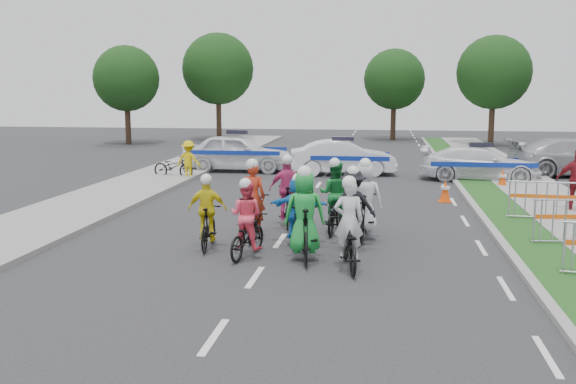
# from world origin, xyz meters

# --- Properties ---
(ground) EXTENTS (90.00, 90.00, 0.00)m
(ground) POSITION_xyz_m (0.00, 0.00, 0.00)
(ground) COLOR #28282B
(ground) RESTS_ON ground
(curb_right) EXTENTS (0.20, 60.00, 0.12)m
(curb_right) POSITION_xyz_m (5.10, 5.00, 0.06)
(curb_right) COLOR gray
(curb_right) RESTS_ON ground
(grass_strip) EXTENTS (1.20, 60.00, 0.11)m
(grass_strip) POSITION_xyz_m (5.80, 5.00, 0.06)
(grass_strip) COLOR #1C4115
(grass_strip) RESTS_ON ground
(sidewalk_left) EXTENTS (3.00, 60.00, 0.13)m
(sidewalk_left) POSITION_xyz_m (-6.50, 5.00, 0.07)
(sidewalk_left) COLOR gray
(sidewalk_left) RESTS_ON ground
(rider_0) EXTENTS (0.97, 1.93, 1.88)m
(rider_0) POSITION_xyz_m (1.72, 0.89, 0.62)
(rider_0) COLOR black
(rider_0) RESTS_ON ground
(rider_1) EXTENTS (0.92, 1.97, 2.01)m
(rider_1) POSITION_xyz_m (0.78, 1.39, 0.78)
(rider_1) COLOR black
(rider_1) RESTS_ON ground
(rider_2) EXTENTS (0.90, 1.76, 1.71)m
(rider_2) POSITION_xyz_m (-0.48, 1.49, 0.64)
(rider_2) COLOR black
(rider_2) RESTS_ON ground
(rider_3) EXTENTS (0.89, 1.66, 1.71)m
(rider_3) POSITION_xyz_m (-1.47, 2.03, 0.66)
(rider_3) COLOR black
(rider_3) RESTS_ON ground
(rider_4) EXTENTS (1.04, 1.84, 1.87)m
(rider_4) POSITION_xyz_m (1.71, 2.69, 0.72)
(rider_4) COLOR black
(rider_4) RESTS_ON ground
(rider_5) EXTENTS (1.34, 1.60, 1.67)m
(rider_5) POSITION_xyz_m (0.47, 2.65, 0.71)
(rider_5) COLOR black
(rider_5) RESTS_ON ground
(rider_6) EXTENTS (0.81, 1.94, 1.94)m
(rider_6) POSITION_xyz_m (-0.68, 3.18, 0.64)
(rider_6) COLOR black
(rider_6) RESTS_ON ground
(rider_7) EXTENTS (0.85, 1.88, 1.96)m
(rider_7) POSITION_xyz_m (1.95, 3.49, 0.76)
(rider_7) COLOR black
(rider_7) RESTS_ON ground
(rider_8) EXTENTS (0.83, 1.88, 1.88)m
(rider_8) POSITION_xyz_m (1.19, 4.17, 0.70)
(rider_8) COLOR black
(rider_8) RESTS_ON ground
(rider_9) EXTENTS (1.00, 1.86, 1.90)m
(rider_9) POSITION_xyz_m (-0.06, 4.66, 0.73)
(rider_9) COLOR black
(rider_9) RESTS_ON ground
(police_car_0) EXTENTS (4.77, 1.96, 1.62)m
(police_car_0) POSITION_xyz_m (-3.91, 15.59, 0.81)
(police_car_0) COLOR white
(police_car_0) RESTS_ON ground
(police_car_1) EXTENTS (4.54, 2.23, 1.43)m
(police_car_1) POSITION_xyz_m (0.70, 15.04, 0.72)
(police_car_1) COLOR white
(police_car_1) RESTS_ON ground
(police_car_2) EXTENTS (4.72, 2.31, 1.32)m
(police_car_2) POSITION_xyz_m (6.12, 14.12, 0.66)
(police_car_2) COLOR white
(police_car_2) RESTS_ON ground
(civilian_sedan) EXTENTS (5.55, 2.89, 1.54)m
(civilian_sedan) POSITION_xyz_m (10.11, 16.05, 0.77)
(civilian_sedan) COLOR #A8A8AD
(civilian_sedan) RESTS_ON ground
(marshal_hiviz) EXTENTS (1.07, 0.73, 1.53)m
(marshal_hiviz) POSITION_xyz_m (-5.25, 12.80, 0.76)
(marshal_hiviz) COLOR #DABA0B
(marshal_hiviz) RESTS_ON ground
(barrier_2) EXTENTS (2.02, 0.61, 1.12)m
(barrier_2) POSITION_xyz_m (6.70, 6.09, 0.56)
(barrier_2) COLOR #A5A8AD
(barrier_2) RESTS_ON ground
(cone_0) EXTENTS (0.40, 0.40, 0.70)m
(cone_0) POSITION_xyz_m (4.33, 8.99, 0.34)
(cone_0) COLOR #F24C0C
(cone_0) RESTS_ON ground
(cone_1) EXTENTS (0.40, 0.40, 0.70)m
(cone_1) POSITION_xyz_m (6.64, 12.17, 0.34)
(cone_1) COLOR #F24C0C
(cone_1) RESTS_ON ground
(parked_bike) EXTENTS (1.84, 0.95, 0.92)m
(parked_bike) POSITION_xyz_m (-5.98, 13.06, 0.46)
(parked_bike) COLOR black
(parked_bike) RESTS_ON ground
(tree_0) EXTENTS (4.20, 4.20, 6.30)m
(tree_0) POSITION_xyz_m (-14.00, 28.00, 4.19)
(tree_0) COLOR #382619
(tree_0) RESTS_ON ground
(tree_1) EXTENTS (4.55, 4.55, 6.82)m
(tree_1) POSITION_xyz_m (9.00, 30.00, 4.54)
(tree_1) COLOR #382619
(tree_1) RESTS_ON ground
(tree_3) EXTENTS (4.90, 4.90, 7.35)m
(tree_3) POSITION_xyz_m (-9.00, 32.00, 4.89)
(tree_3) COLOR #382619
(tree_3) RESTS_ON ground
(tree_4) EXTENTS (4.20, 4.20, 6.30)m
(tree_4) POSITION_xyz_m (3.00, 34.00, 4.19)
(tree_4) COLOR #382619
(tree_4) RESTS_ON ground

